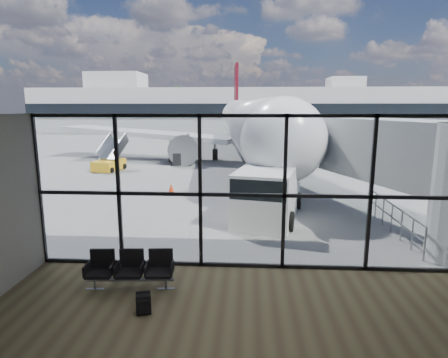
# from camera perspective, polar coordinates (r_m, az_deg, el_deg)

# --- Properties ---
(ground) EXTENTS (220.00, 220.00, 0.00)m
(ground) POSITION_cam_1_polar(r_m,az_deg,el_deg) (50.64, 3.46, 5.65)
(ground) COLOR slate
(ground) RESTS_ON ground
(lounge_shell) EXTENTS (12.02, 8.01, 4.51)m
(lounge_shell) POSITION_cam_1_polar(r_m,az_deg,el_deg) (5.98, 2.06, -8.91)
(lounge_shell) COLOR brown
(lounge_shell) RESTS_ON ground
(glass_curtain_wall) EXTENTS (12.10, 0.12, 4.50)m
(glass_curtain_wall) POSITION_cam_1_polar(r_m,az_deg,el_deg) (10.71, 2.76, -2.20)
(glass_curtain_wall) COLOR white
(glass_curtain_wall) RESTS_ON ground
(jet_bridge) EXTENTS (8.00, 16.50, 4.33)m
(jet_bridge) POSITION_cam_1_polar(r_m,az_deg,el_deg) (18.24, 18.77, 4.33)
(jet_bridge) COLOR #949799
(jet_bridge) RESTS_ON ground
(apron_railing) EXTENTS (0.06, 5.46, 1.11)m
(apron_railing) POSITION_cam_1_polar(r_m,az_deg,el_deg) (15.47, 24.22, -4.87)
(apron_railing) COLOR gray
(apron_railing) RESTS_ON ground
(far_terminal) EXTENTS (80.00, 12.20, 11.00)m
(far_terminal) POSITION_cam_1_polar(r_m,az_deg,el_deg) (72.40, 3.09, 10.59)
(far_terminal) COLOR #A9A8A4
(far_terminal) RESTS_ON ground
(tree_0) EXTENTS (4.95, 4.95, 7.12)m
(tree_0) POSITION_cam_1_polar(r_m,az_deg,el_deg) (93.98, -25.50, 9.90)
(tree_0) COLOR #382619
(tree_0) RESTS_ON ground
(tree_1) EXTENTS (5.61, 5.61, 8.07)m
(tree_1) POSITION_cam_1_polar(r_m,az_deg,el_deg) (91.25, -22.18, 10.54)
(tree_1) COLOR #382619
(tree_1) RESTS_ON ground
(tree_2) EXTENTS (6.27, 6.27, 9.03)m
(tree_2) POSITION_cam_1_polar(r_m,az_deg,el_deg) (88.85, -18.65, 11.18)
(tree_2) COLOR #382619
(tree_2) RESTS_ON ground
(tree_3) EXTENTS (4.95, 4.95, 7.12)m
(tree_3) POSITION_cam_1_polar(r_m,az_deg,el_deg) (86.78, -14.87, 10.58)
(tree_3) COLOR #382619
(tree_3) RESTS_ON ground
(tree_4) EXTENTS (5.61, 5.61, 8.07)m
(tree_4) POSITION_cam_1_polar(r_m,az_deg,el_deg) (85.10, -10.98, 11.17)
(tree_4) COLOR #382619
(tree_4) RESTS_ON ground
(tree_5) EXTENTS (6.27, 6.27, 9.03)m
(tree_5) POSITION_cam_1_polar(r_m,az_deg,el_deg) (83.81, -6.94, 11.71)
(tree_5) COLOR #382619
(tree_5) RESTS_ON ground
(seating_row) EXTENTS (2.26, 0.78, 1.00)m
(seating_row) POSITION_cam_1_polar(r_m,az_deg,el_deg) (10.34, -14.03, -12.92)
(seating_row) COLOR gray
(seating_row) RESTS_ON ground
(backpack) EXTENTS (0.39, 0.38, 0.51)m
(backpack) POSITION_cam_1_polar(r_m,az_deg,el_deg) (9.21, -12.17, -18.11)
(backpack) COLOR black
(backpack) RESTS_ON ground
(airliner) EXTENTS (34.28, 39.81, 10.26)m
(airliner) POSITION_cam_1_polar(r_m,az_deg,el_deg) (34.45, 3.63, 8.36)
(airliner) COLOR silver
(airliner) RESTS_ON ground
(service_van) EXTENTS (3.30, 5.43, 2.20)m
(service_van) POSITION_cam_1_polar(r_m,az_deg,el_deg) (15.96, 6.75, -1.96)
(service_van) COLOR silver
(service_van) RESTS_ON ground
(belt_loader) EXTENTS (2.40, 4.09, 1.79)m
(belt_loader) POSITION_cam_1_polar(r_m,az_deg,el_deg) (31.56, -6.85, 3.46)
(belt_loader) COLOR black
(belt_loader) RESTS_ON ground
(mobile_stairs) EXTENTS (2.04, 3.28, 2.16)m
(mobile_stairs) POSITION_cam_1_polar(r_m,az_deg,el_deg) (29.18, -17.04, 2.29)
(mobile_stairs) COLOR yellow
(mobile_stairs) RESTS_ON ground
(traffic_cone_a) EXTENTS (0.37, 0.37, 0.53)m
(traffic_cone_a) POSITION_cam_1_polar(r_m,az_deg,el_deg) (20.70, -8.02, -1.50)
(traffic_cone_a) COLOR #FF380D
(traffic_cone_a) RESTS_ON ground
(traffic_cone_b) EXTENTS (0.45, 0.45, 0.64)m
(traffic_cone_b) POSITION_cam_1_polar(r_m,az_deg,el_deg) (21.32, 7.35, -0.97)
(traffic_cone_b) COLOR red
(traffic_cone_b) RESTS_ON ground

